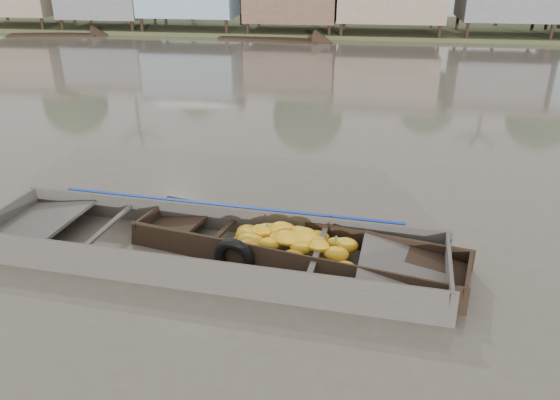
# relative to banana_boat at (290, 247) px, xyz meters

# --- Properties ---
(ground) EXTENTS (120.00, 120.00, 0.00)m
(ground) POSITION_rel_banana_boat_xyz_m (0.18, -0.76, -0.19)
(ground) COLOR #534C40
(ground) RESTS_ON ground
(banana_boat) EXTENTS (6.32, 2.84, 0.84)m
(banana_boat) POSITION_rel_banana_boat_xyz_m (0.00, 0.00, 0.00)
(banana_boat) COLOR black
(banana_boat) RESTS_ON ground
(viewer_boat) EXTENTS (8.78, 2.99, 0.69)m
(viewer_boat) POSITION_rel_banana_boat_xyz_m (-1.45, -0.24, -0.11)
(viewer_boat) COLOR #3F3A35
(viewer_boat) RESTS_ON ground
(distant_boats) EXTENTS (47.92, 15.88, 0.35)m
(distant_boats) POSITION_rel_banana_boat_xyz_m (8.81, 23.43, -0.24)
(distant_boats) COLOR black
(distant_boats) RESTS_ON ground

